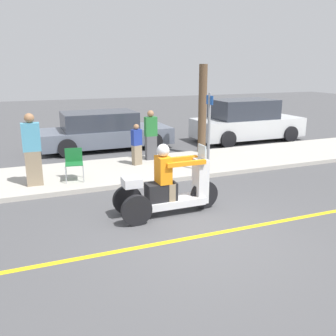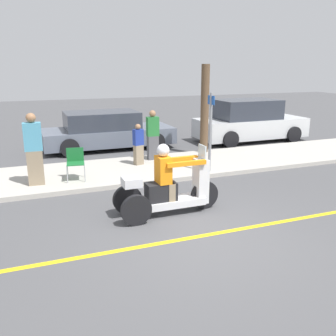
{
  "view_description": "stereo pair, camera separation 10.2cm",
  "coord_description": "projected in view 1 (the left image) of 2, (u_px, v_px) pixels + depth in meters",
  "views": [
    {
      "loc": [
        -2.95,
        -5.59,
        3.02
      ],
      "look_at": [
        -0.19,
        1.23,
        1.0
      ],
      "focal_mm": 40.0,
      "sensor_mm": 36.0,
      "label": 1
    },
    {
      "loc": [
        -2.86,
        -5.63,
        3.02
      ],
      "look_at": [
        -0.19,
        1.23,
        1.0
      ],
      "focal_mm": 40.0,
      "sensor_mm": 36.0,
      "label": 2
    }
  ],
  "objects": [
    {
      "name": "motorcycle_trike",
      "position": [
        168.0,
        189.0,
        7.76
      ],
      "size": [
        2.26,
        0.74,
        1.51
      ],
      "color": "black",
      "rests_on": "ground"
    },
    {
      "name": "spectator_end_of_line",
      "position": [
        151.0,
        136.0,
        11.78
      ],
      "size": [
        0.38,
        0.23,
        1.56
      ],
      "color": "#515156",
      "rests_on": "sidewalk_strip"
    },
    {
      "name": "spectator_by_tree",
      "position": [
        137.0,
        145.0,
        11.19
      ],
      "size": [
        0.33,
        0.25,
        1.24
      ],
      "color": "gray",
      "rests_on": "sidewalk_strip"
    },
    {
      "name": "street_sign",
      "position": [
        209.0,
        129.0,
        10.3
      ],
      "size": [
        0.08,
        0.36,
        2.2
      ],
      "color": "gray",
      "rests_on": "sidewalk_strip"
    },
    {
      "name": "ground_plane",
      "position": [
        203.0,
        236.0,
        6.87
      ],
      "size": [
        60.0,
        60.0,
        0.0
      ],
      "primitive_type": "plane",
      "color": "#4C4C4F"
    },
    {
      "name": "tree_trunk",
      "position": [
        202.0,
        109.0,
        12.66
      ],
      "size": [
        0.28,
        0.28,
        2.95
      ],
      "color": "brown",
      "rests_on": "sidewalk_strip"
    },
    {
      "name": "parked_car_lot_left",
      "position": [
        104.0,
        131.0,
        13.91
      ],
      "size": [
        4.78,
        2.12,
        1.38
      ],
      "color": "slate",
      "rests_on": "ground"
    },
    {
      "name": "sidewalk_strip",
      "position": [
        131.0,
        170.0,
        10.96
      ],
      "size": [
        28.0,
        2.8,
        0.12
      ],
      "color": "#B2ADA3",
      "rests_on": "ground"
    },
    {
      "name": "spectator_mid_group",
      "position": [
        32.0,
        151.0,
        9.19
      ],
      "size": [
        0.43,
        0.27,
        1.8
      ],
      "color": "gray",
      "rests_on": "sidewalk_strip"
    },
    {
      "name": "parked_car_lot_far",
      "position": [
        246.0,
        122.0,
        15.38
      ],
      "size": [
        4.52,
        2.05,
        1.69
      ],
      "color": "silver",
      "rests_on": "ground"
    },
    {
      "name": "lane_stripe",
      "position": [
        193.0,
        237.0,
        6.8
      ],
      "size": [
        24.0,
        0.12,
        0.01
      ],
      "color": "gold",
      "rests_on": "ground"
    },
    {
      "name": "folding_chair_set_back",
      "position": [
        74.0,
        161.0,
        9.73
      ],
      "size": [
        0.52,
        0.52,
        0.82
      ],
      "color": "#A5A8AD",
      "rests_on": "sidewalk_strip"
    }
  ]
}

